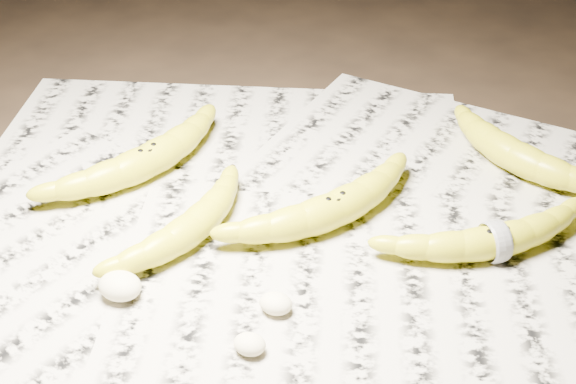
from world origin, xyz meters
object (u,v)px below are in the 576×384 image
(banana_left_b, at_px, (192,224))
(banana_upper_a, at_px, (515,153))
(banana_center, at_px, (334,206))
(banana_left_a, at_px, (147,158))
(banana_taped, at_px, (495,238))

(banana_left_b, bearing_deg, banana_upper_a, -35.46)
(banana_left_b, xyz_separation_m, banana_center, (0.12, 0.07, 0.00))
(banana_left_a, height_order, banana_taped, banana_left_a)
(banana_left_a, distance_m, banana_upper_a, 0.41)
(banana_upper_a, bearing_deg, banana_center, -102.14)
(banana_left_b, distance_m, banana_taped, 0.29)
(banana_center, distance_m, banana_upper_a, 0.23)
(banana_taped, height_order, banana_upper_a, banana_upper_a)
(banana_center, xyz_separation_m, banana_upper_a, (0.15, 0.17, -0.00))
(banana_left_b, relative_size, banana_taped, 0.87)
(banana_center, distance_m, banana_taped, 0.16)
(banana_left_b, relative_size, banana_center, 0.85)
(banana_left_a, xyz_separation_m, banana_taped, (0.38, -0.00, -0.00))
(banana_center, bearing_deg, banana_left_a, 121.31)
(banana_center, bearing_deg, banana_left_b, 156.02)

